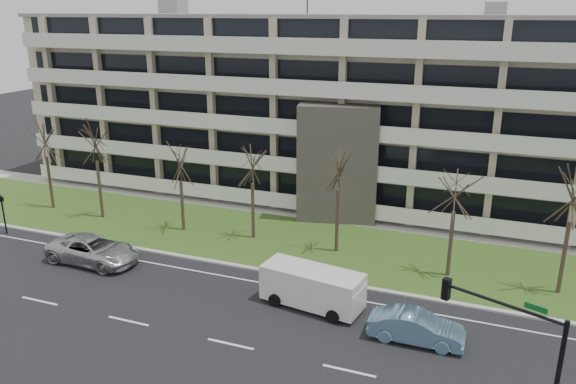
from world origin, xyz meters
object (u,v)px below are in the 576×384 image
at_px(silver_pickup, 94,250).
at_px(white_van, 313,285).
at_px(traffic_signal, 515,348).
at_px(blue_sedan, 416,327).
at_px(pedestrian_signal, 3,209).

bearing_deg(silver_pickup, white_van, -89.49).
height_order(silver_pickup, traffic_signal, traffic_signal).
height_order(silver_pickup, blue_sedan, silver_pickup).
xyz_separation_m(silver_pickup, traffic_signal, (25.11, -6.66, 2.77)).
height_order(white_van, traffic_signal, traffic_signal).
distance_m(silver_pickup, pedestrian_signal, 9.46).
xyz_separation_m(blue_sedan, white_van, (-5.83, 1.46, 0.54)).
xyz_separation_m(traffic_signal, pedestrian_signal, (-34.37, 8.32, -1.76)).
relative_size(blue_sedan, pedestrian_signal, 1.58).
xyz_separation_m(white_van, traffic_signal, (10.03, -6.35, 2.33)).
bearing_deg(blue_sedan, pedestrian_signal, 82.82).
distance_m(blue_sedan, traffic_signal, 7.06).
height_order(blue_sedan, traffic_signal, traffic_signal).
distance_m(blue_sedan, white_van, 6.04).
bearing_deg(white_van, pedestrian_signal, -175.92).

